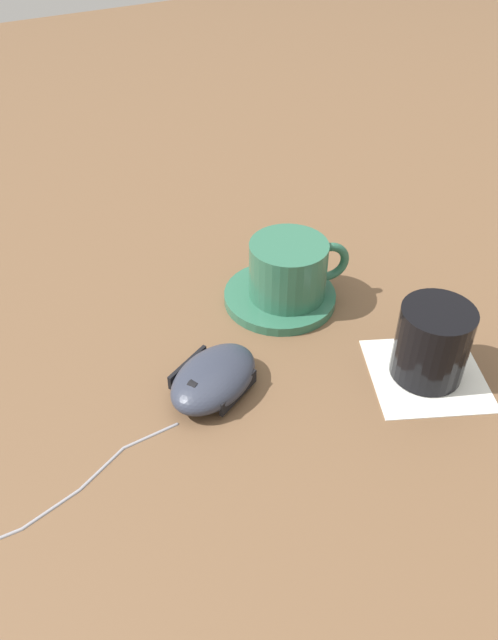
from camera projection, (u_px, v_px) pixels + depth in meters
name	position (u px, v px, depth m)	size (l,w,h in m)	color
ground_plane	(330.00, 343.00, 0.68)	(3.00, 3.00, 0.00)	brown
saucer	(280.00, 297.00, 0.74)	(0.13, 0.13, 0.01)	#2D664C
coffee_cup	(288.00, 270.00, 0.71)	(0.09, 0.12, 0.07)	#2D664C
computer_mouse	(212.00, 376.00, 0.62)	(0.11, 0.12, 0.04)	#2D3342
mouse_cable	(16.00, 509.00, 0.52)	(0.06, 0.30, 0.00)	gray
napkin_under_glass	(426.00, 374.00, 0.64)	(0.12, 0.12, 0.00)	silver
drinking_glass	(432.00, 343.00, 0.62)	(0.07, 0.07, 0.08)	black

